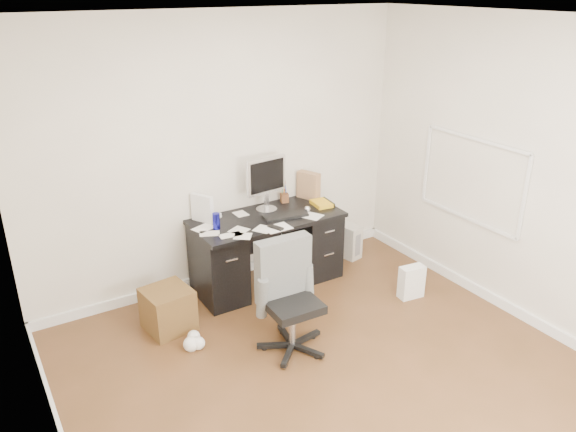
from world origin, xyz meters
The scene contains 18 objects.
ground centered at (0.00, 0.00, 0.00)m, with size 4.00×4.00×0.00m, color #4C3118.
room_shell centered at (0.03, 0.03, 1.66)m, with size 4.02×4.02×2.71m.
desk centered at (0.30, 1.65, 0.40)m, with size 1.50×0.70×0.75m.
loose_papers centered at (0.10, 1.60, 0.75)m, with size 1.10×0.60×0.00m, color white, non-canonical shape.
lcd_monitor centered at (0.38, 1.79, 1.04)m, with size 0.45×0.26×0.57m, color silver, non-canonical shape.
keyboard centered at (0.45, 1.54, 0.76)m, with size 0.44×0.15×0.03m, color black.
computer_mouse centered at (0.71, 1.55, 0.78)m, with size 0.06×0.06×0.06m, color silver.
travel_mug centered at (-0.25, 1.64, 0.83)m, with size 0.07×0.07×0.16m, color #16169A.
white_binder centered at (-0.29, 1.87, 0.89)m, with size 0.11×0.24×0.27m, color white.
magazine_file centered at (0.94, 1.87, 0.90)m, with size 0.12×0.25×0.29m, color #916946.
pen_cup centered at (0.66, 1.90, 0.86)m, with size 0.10×0.10×0.23m, color brown, non-canonical shape.
yellow_book centered at (0.94, 1.62, 0.77)m, with size 0.18×0.23×0.04m, color gold.
paper_remote centered at (0.25, 1.36, 0.76)m, with size 0.26×0.21×0.02m, color white, non-canonical shape.
office_chair centered at (-0.08, 0.55, 0.49)m, with size 0.55×0.55×0.98m, color #4D504E, non-canonical shape.
pc_tower centered at (1.37, 1.76, 0.19)m, with size 0.17×0.38×0.38m, color #A7A297.
shopping_bag centered at (1.38, 0.66, 0.17)m, with size 0.25×0.18×0.33m, color white.
wicker_basket centered at (-0.87, 1.39, 0.20)m, with size 0.39×0.39×0.39m, color #4C2D16.
desk_printer centered at (0.97, 1.80, 0.10)m, with size 0.34×0.28×0.20m, color slate.
Camera 1 is at (-2.20, -2.85, 2.92)m, focal length 35.00 mm.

